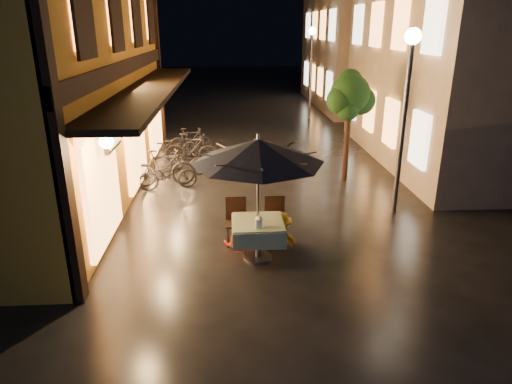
{
  "coord_description": "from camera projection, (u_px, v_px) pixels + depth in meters",
  "views": [
    {
      "loc": [
        -0.98,
        -8.02,
        4.25
      ],
      "look_at": [
        -0.45,
        0.47,
        1.15
      ],
      "focal_mm": 32.0,
      "sensor_mm": 36.0,
      "label": 1
    }
  ],
  "objects": [
    {
      "name": "east_building_near",
      "position": [
        495.0,
        54.0,
        14.4
      ],
      "size": [
        7.3,
        9.3,
        6.8
      ],
      "color": "#B8A48D",
      "rests_on": "ground"
    },
    {
      "name": "east_building_far",
      "position": [
        380.0,
        38.0,
        25.1
      ],
      "size": [
        7.3,
        10.3,
        7.3
      ],
      "color": "#B8A48D",
      "rests_on": "ground"
    },
    {
      "name": "bicycle_1",
      "position": [
        163.0,
        168.0,
        12.71
      ],
      "size": [
        1.82,
        0.78,
        1.06
      ],
      "primitive_type": "imported",
      "rotation": [
        0.0,
        0.0,
        1.74
      ],
      "color": "black",
      "rests_on": "ground"
    },
    {
      "name": "bicycle_0",
      "position": [
        168.0,
        175.0,
        12.5
      ],
      "size": [
        1.66,
        0.87,
        0.83
      ],
      "primitive_type": "imported",
      "rotation": [
        0.0,
        0.0,
        1.78
      ],
      "color": "black",
      "rests_on": "ground"
    },
    {
      "name": "person_orange",
      "position": [
        240.0,
        215.0,
        9.1
      ],
      "size": [
        0.78,
        0.65,
        1.42
      ],
      "primitive_type": "imported",
      "rotation": [
        0.0,
        0.0,
        2.96
      ],
      "color": "red",
      "rests_on": "ground"
    },
    {
      "name": "cafe_chair_left",
      "position": [
        236.0,
        218.0,
        9.37
      ],
      "size": [
        0.42,
        0.42,
        0.97
      ],
      "color": "black",
      "rests_on": "ground"
    },
    {
      "name": "street_tree",
      "position": [
        350.0,
        97.0,
        12.58
      ],
      "size": [
        1.43,
        1.2,
        3.15
      ],
      "color": "black",
      "rests_on": "ground"
    },
    {
      "name": "bicycle_4",
      "position": [
        175.0,
        145.0,
        15.57
      ],
      "size": [
        1.62,
        0.63,
        0.84
      ],
      "primitive_type": "imported",
      "rotation": [
        0.0,
        0.0,
        1.62
      ],
      "color": "black",
      "rests_on": "ground"
    },
    {
      "name": "bicycle_5",
      "position": [
        191.0,
        140.0,
        16.1
      ],
      "size": [
        1.55,
        0.65,
        0.91
      ],
      "primitive_type": "imported",
      "rotation": [
        0.0,
        0.0,
        1.72
      ],
      "color": "black",
      "rests_on": "ground"
    },
    {
      "name": "patio_umbrella",
      "position": [
        258.0,
        151.0,
        8.15
      ],
      "size": [
        2.44,
        2.44,
        2.46
      ],
      "color": "#59595E",
      "rests_on": "ground"
    },
    {
      "name": "streetlamp_near",
      "position": [
        407.0,
        90.0,
        10.09
      ],
      "size": [
        0.36,
        0.36,
        4.23
      ],
      "color": "#59595E",
      "rests_on": "ground"
    },
    {
      "name": "west_building",
      "position": [
        33.0,
        50.0,
        11.18
      ],
      "size": [
        5.9,
        11.4,
        7.4
      ],
      "color": "gold",
      "rests_on": "ground"
    },
    {
      "name": "cafe_table",
      "position": [
        258.0,
        230.0,
        8.68
      ],
      "size": [
        0.99,
        0.99,
        0.78
      ],
      "color": "#59595E",
      "rests_on": "ground"
    },
    {
      "name": "ground",
      "position": [
        280.0,
        254.0,
        9.03
      ],
      "size": [
        90.0,
        90.0,
        0.0
      ],
      "primitive_type": "plane",
      "color": "black",
      "rests_on": "ground"
    },
    {
      "name": "table_lantern",
      "position": [
        259.0,
        221.0,
        8.29
      ],
      "size": [
        0.16,
        0.16,
        0.25
      ],
      "color": "white",
      "rests_on": "cafe_table"
    },
    {
      "name": "bicycle_2",
      "position": [
        180.0,
        162.0,
        13.67
      ],
      "size": [
        1.65,
        0.64,
        0.85
      ],
      "primitive_type": "imported",
      "rotation": [
        0.0,
        0.0,
        1.62
      ],
      "color": "black",
      "rests_on": "ground"
    },
    {
      "name": "bicycle_3",
      "position": [
        192.0,
        149.0,
        14.66
      ],
      "size": [
        1.79,
        0.67,
        1.05
      ],
      "primitive_type": "imported",
      "rotation": [
        0.0,
        0.0,
        1.47
      ],
      "color": "black",
      "rests_on": "ground"
    },
    {
      "name": "streetlamp_far",
      "position": [
        311.0,
        56.0,
        21.34
      ],
      "size": [
        0.36,
        0.36,
        4.23
      ],
      "color": "#59595E",
      "rests_on": "ground"
    },
    {
      "name": "person_yellow",
      "position": [
        279.0,
        213.0,
        9.14
      ],
      "size": [
        1.05,
        0.81,
        1.44
      ],
      "primitive_type": "imported",
      "rotation": [
        0.0,
        0.0,
        3.47
      ],
      "color": "#FF9B00",
      "rests_on": "ground"
    },
    {
      "name": "cafe_chair_right",
      "position": [
        275.0,
        217.0,
        9.41
      ],
      "size": [
        0.42,
        0.42,
        0.97
      ],
      "color": "black",
      "rests_on": "ground"
    }
  ]
}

